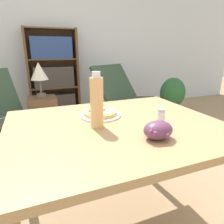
% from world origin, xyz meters
% --- Properties ---
extents(ground_plane, '(14.00, 14.00, 0.00)m').
position_xyz_m(ground_plane, '(0.00, 0.00, 0.00)').
color(ground_plane, '#9E7F5B').
extents(wall_back, '(8.00, 0.05, 2.60)m').
position_xyz_m(wall_back, '(0.00, 2.62, 1.30)').
color(wall_back, silver).
rests_on(wall_back, ground_plane).
extents(dining_table, '(1.11, 0.90, 0.74)m').
position_xyz_m(dining_table, '(-0.06, -0.14, 0.64)').
color(dining_table, tan).
rests_on(dining_table, ground_plane).
extents(pizza_on_plate, '(0.24, 0.24, 0.04)m').
position_xyz_m(pizza_on_plate, '(-0.10, 0.01, 0.76)').
color(pizza_on_plate, white).
rests_on(pizza_on_plate, dining_table).
extents(grape_bunch, '(0.13, 0.13, 0.08)m').
position_xyz_m(grape_bunch, '(0.03, -0.38, 0.78)').
color(grape_bunch, '#6B3856').
rests_on(grape_bunch, dining_table).
extents(drink_bottle, '(0.07, 0.07, 0.28)m').
position_xyz_m(drink_bottle, '(-0.17, -0.15, 0.87)').
color(drink_bottle, '#EFB270').
rests_on(drink_bottle, dining_table).
extents(salt_shaker, '(0.04, 0.04, 0.07)m').
position_xyz_m(salt_shaker, '(0.17, -0.20, 0.78)').
color(salt_shaker, white).
rests_on(salt_shaker, dining_table).
extents(lounge_chair_far, '(0.93, 0.99, 0.88)m').
position_xyz_m(lounge_chair_far, '(0.81, 1.67, 0.29)').
color(lounge_chair_far, black).
rests_on(lounge_chair_far, ground_plane).
extents(bookshelf, '(0.82, 0.26, 1.44)m').
position_xyz_m(bookshelf, '(-0.10, 2.46, 0.68)').
color(bookshelf, brown).
rests_on(bookshelf, ground_plane).
extents(side_table, '(0.34, 0.34, 0.53)m').
position_xyz_m(side_table, '(-0.36, 1.57, 0.27)').
color(side_table, brown).
rests_on(side_table, ground_plane).
extents(table_lamp, '(0.21, 0.21, 0.43)m').
position_xyz_m(table_lamp, '(-0.36, 1.57, 0.84)').
color(table_lamp, '#665B51').
rests_on(table_lamp, side_table).
extents(potted_plant_floor, '(0.45, 0.38, 0.66)m').
position_xyz_m(potted_plant_floor, '(1.76, 1.69, 0.36)').
color(potted_plant_floor, '#70665B').
rests_on(potted_plant_floor, ground_plane).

